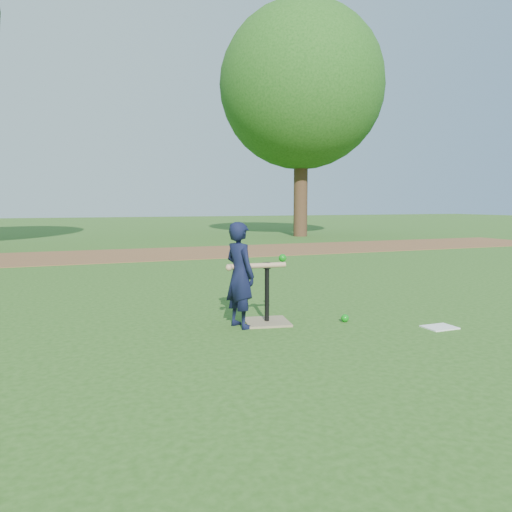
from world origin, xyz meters
name	(u,v)px	position (x,y,z in m)	size (l,w,h in m)	color
ground	(252,331)	(0.00, 0.00, 0.00)	(80.00, 80.00, 0.00)	#285116
dirt_strip	(137,255)	(0.00, 7.50, 0.01)	(24.00, 3.00, 0.01)	brown
child	(240,275)	(-0.05, 0.21, 0.51)	(0.37, 0.25, 1.03)	black
wiffle_ball_ground	(345,318)	(1.01, 0.01, 0.04)	(0.08, 0.08, 0.08)	#0B8211
clipboard	(440,327)	(1.74, -0.54, 0.01)	(0.30, 0.23, 0.01)	white
batting_tee	(267,312)	(0.26, 0.26, 0.11)	(0.50, 0.50, 0.61)	#8F7B5A
swing_action	(259,264)	(0.17, 0.26, 0.60)	(0.70, 0.21, 0.13)	tan
tree_right	(302,87)	(6.50, 12.00, 5.29)	(5.80, 5.80, 8.21)	#382316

